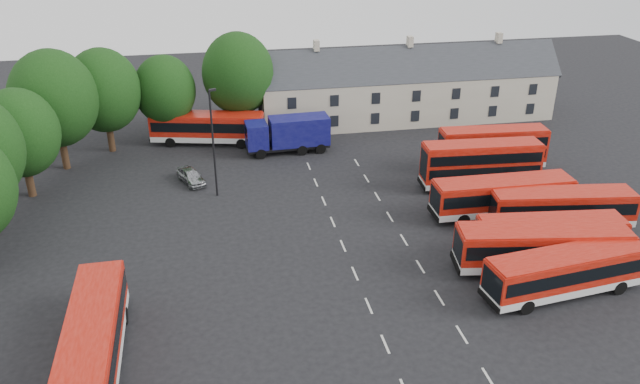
{
  "coord_description": "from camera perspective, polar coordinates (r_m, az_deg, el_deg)",
  "views": [
    {
      "loc": [
        -9.57,
        -39.18,
        25.2
      ],
      "look_at": [
        -0.82,
        7.43,
        2.2
      ],
      "focal_mm": 35.0,
      "sensor_mm": 36.0,
      "label": 1
    }
  ],
  "objects": [
    {
      "name": "ground",
      "position": [
        47.56,
        2.64,
        -6.15
      ],
      "size": [
        140.0,
        140.0,
        0.0
      ],
      "primitive_type": "plane",
      "color": "black",
      "rests_on": "ground"
    },
    {
      "name": "lane_markings",
      "position": [
        49.76,
        4.94,
        -4.65
      ],
      "size": [
        5.15,
        33.8,
        0.01
      ],
      "color": "beige",
      "rests_on": "ground"
    },
    {
      "name": "treeline",
      "position": [
        62.41,
        -20.58,
        6.95
      ],
      "size": [
        29.92,
        32.59,
        12.01
      ],
      "color": "black",
      "rests_on": "ground"
    },
    {
      "name": "terrace_houses",
      "position": [
        76.14,
        7.96,
        9.35
      ],
      "size": [
        35.7,
        7.13,
        10.06
      ],
      "color": "beige",
      "rests_on": "ground"
    },
    {
      "name": "bus_row_a",
      "position": [
        45.83,
        21.62,
        -6.63
      ],
      "size": [
        11.82,
        4.01,
        3.28
      ],
      "rotation": [
        0.0,
        0.0,
        0.12
      ],
      "color": "silver",
      "rests_on": "ground"
    },
    {
      "name": "bus_row_b",
      "position": [
        47.93,
        19.67,
        -4.62
      ],
      "size": [
        12.6,
        4.65,
        3.48
      ],
      "rotation": [
        0.0,
        0.0,
        -0.15
      ],
      "color": "silver",
      "rests_on": "ground"
    },
    {
      "name": "bus_row_c",
      "position": [
        50.28,
        20.33,
        -3.55
      ],
      "size": [
        11.2,
        3.72,
        3.11
      ],
      "rotation": [
        0.0,
        0.0,
        -0.11
      ],
      "color": "silver",
      "rests_on": "ground"
    },
    {
      "name": "bus_row_d",
      "position": [
        54.63,
        21.24,
        -1.18
      ],
      "size": [
        11.86,
        4.2,
        3.28
      ],
      "rotation": [
        0.0,
        0.0,
        -0.14
      ],
      "color": "silver",
      "rests_on": "ground"
    },
    {
      "name": "bus_row_e",
      "position": [
        54.95,
        16.34,
        -0.18
      ],
      "size": [
        11.98,
        2.94,
        3.38
      ],
      "rotation": [
        0.0,
        0.0,
        -0.01
      ],
      "color": "silver",
      "rests_on": "ground"
    },
    {
      "name": "bus_dd_south",
      "position": [
        59.53,
        14.5,
        2.64
      ],
      "size": [
        11.04,
        3.21,
        4.47
      ],
      "rotation": [
        0.0,
        0.0,
        -0.06
      ],
      "color": "silver",
      "rests_on": "ground"
    },
    {
      "name": "bus_dd_north",
      "position": [
        63.91,
        15.49,
        4.05
      ],
      "size": [
        10.63,
        3.16,
        4.3
      ],
      "rotation": [
        0.0,
        0.0,
        -0.07
      ],
      "color": "silver",
      "rests_on": "ground"
    },
    {
      "name": "bus_west",
      "position": [
        38.9,
        -20.04,
        -12.43
      ],
      "size": [
        3.07,
        12.35,
        3.48
      ],
      "rotation": [
        0.0,
        0.0,
        1.59
      ],
      "color": "silver",
      "rests_on": "ground"
    },
    {
      "name": "bus_north",
      "position": [
        69.4,
        -10.27,
        5.97
      ],
      "size": [
        12.43,
        5.48,
        3.43
      ],
      "rotation": [
        0.0,
        0.0,
        -0.23
      ],
      "color": "silver",
      "rests_on": "ground"
    },
    {
      "name": "box_truck",
      "position": [
        66.06,
        -2.87,
        5.41
      ],
      "size": [
        8.84,
        3.12,
        3.82
      ],
      "rotation": [
        0.0,
        0.0,
        0.05
      ],
      "color": "black",
      "rests_on": "ground"
    },
    {
      "name": "silver_car",
      "position": [
        60.54,
        -11.7,
        1.44
      ],
      "size": [
        3.13,
        4.45,
        1.41
      ],
      "primitive_type": "imported",
      "rotation": [
        0.0,
        0.0,
        0.4
      ],
      "color": "#9A9CA1",
      "rests_on": "ground"
    },
    {
      "name": "lamppost",
      "position": [
        55.78,
        -9.73,
        4.63
      ],
      "size": [
        0.69,
        0.44,
        10.0
      ],
      "rotation": [
        0.0,
        0.0,
        0.35
      ],
      "color": "black",
      "rests_on": "ground"
    }
  ]
}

